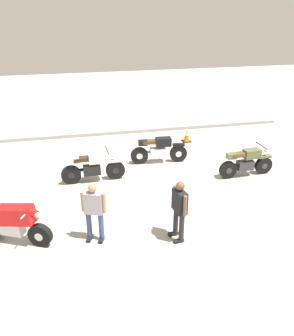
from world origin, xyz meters
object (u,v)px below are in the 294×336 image
object	(u,v)px
motorcycle_red_sportbike	(14,221)
traffic_cone	(187,136)
motorcycle_olive_vintage	(246,163)
person_in_gray_shirt	(94,209)
person_in_black_shirt	(179,207)
motorcycle_black_cruiser	(159,150)
motorcycle_silver_cruiser	(93,167)

from	to	relation	value
motorcycle_red_sportbike	traffic_cone	size ratio (longest dim) A/B	3.48
motorcycle_red_sportbike	motorcycle_olive_vintage	distance (m)	7.54
motorcycle_red_sportbike	motorcycle_olive_vintage	xyz separation A→B (m)	(7.21, 2.19, -0.11)
motorcycle_red_sportbike	person_in_gray_shirt	distance (m)	1.97
person_in_black_shirt	person_in_gray_shirt	bearing A→B (deg)	-21.01
motorcycle_olive_vintage	motorcycle_black_cruiser	bearing A→B (deg)	144.33
person_in_black_shirt	traffic_cone	xyz separation A→B (m)	(2.31, 6.42, -0.65)
motorcycle_olive_vintage	motorcycle_silver_cruiser	size ratio (longest dim) A/B	0.93
motorcycle_olive_vintage	person_in_gray_shirt	xyz separation A→B (m)	(-5.28, -2.51, 0.40)
traffic_cone	person_in_gray_shirt	bearing A→B (deg)	-125.72
motorcycle_silver_cruiser	motorcycle_red_sportbike	bearing A→B (deg)	-128.19
motorcycle_olive_vintage	traffic_cone	bearing A→B (deg)	101.56
person_in_gray_shirt	person_in_black_shirt	size ratio (longest dim) A/B	0.98
motorcycle_olive_vintage	person_in_black_shirt	world-z (taller)	person_in_black_shirt
motorcycle_black_cruiser	motorcycle_silver_cruiser	xyz separation A→B (m)	(-2.46, -0.99, 0.00)
motorcycle_red_sportbike	motorcycle_black_cruiser	bearing A→B (deg)	65.46
person_in_black_shirt	motorcycle_red_sportbike	bearing A→B (deg)	-20.27
motorcycle_black_cruiser	motorcycle_silver_cruiser	world-z (taller)	same
motorcycle_black_cruiser	person_in_gray_shirt	distance (m)	4.95
motorcycle_olive_vintage	person_in_gray_shirt	distance (m)	5.86
person_in_black_shirt	motorcycle_silver_cruiser	bearing A→B (deg)	-72.85
motorcycle_black_cruiser	traffic_cone	xyz separation A→B (m)	(1.69, 1.86, -0.26)
motorcycle_silver_cruiser	traffic_cone	xyz separation A→B (m)	(4.15, 2.85, -0.26)
motorcycle_silver_cruiser	person_in_black_shirt	world-z (taller)	person_in_black_shirt
motorcycle_red_sportbike	motorcycle_silver_cruiser	xyz separation A→B (m)	(2.11, 2.87, -0.07)
person_in_gray_shirt	motorcycle_silver_cruiser	bearing A→B (deg)	-162.79
motorcycle_red_sportbike	traffic_cone	world-z (taller)	motorcycle_red_sportbike
motorcycle_black_cruiser	traffic_cone	bearing A→B (deg)	52.02
motorcycle_red_sportbike	traffic_cone	bearing A→B (deg)	67.72
person_in_black_shirt	traffic_cone	bearing A→B (deg)	-119.93
motorcycle_black_cruiser	traffic_cone	size ratio (longest dim) A/B	3.95
motorcycle_silver_cruiser	person_in_black_shirt	xyz separation A→B (m)	(1.84, -3.57, 0.38)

